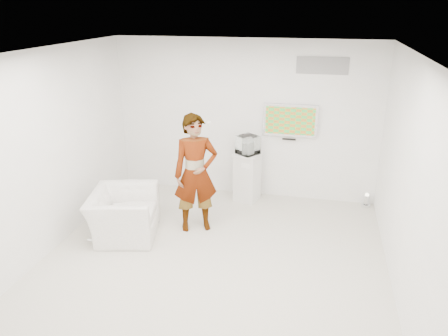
# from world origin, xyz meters

# --- Properties ---
(room) EXTENTS (5.01, 5.01, 3.00)m
(room) POSITION_xyz_m (0.00, 0.00, 1.50)
(room) COLOR beige
(room) RESTS_ON ground
(tv) EXTENTS (1.00, 0.08, 0.60)m
(tv) POSITION_xyz_m (0.85, 2.45, 1.55)
(tv) COLOR silver
(tv) RESTS_ON room
(logo_decal) EXTENTS (0.90, 0.02, 0.30)m
(logo_decal) POSITION_xyz_m (1.35, 2.49, 2.55)
(logo_decal) COLOR gray
(logo_decal) RESTS_ON room
(person) EXTENTS (0.85, 0.72, 1.97)m
(person) POSITION_xyz_m (-0.51, 0.87, 0.98)
(person) COLOR white
(person) RESTS_ON room
(armchair) EXTENTS (1.23, 1.34, 0.75)m
(armchair) POSITION_xyz_m (-1.60, 0.38, 0.37)
(armchair) COLOR white
(armchair) RESTS_ON room
(pedestal) EXTENTS (0.56, 0.56, 0.94)m
(pedestal) POSITION_xyz_m (0.12, 2.17, 0.47)
(pedestal) COLOR silver
(pedestal) RESTS_ON room
(floor_uplight) EXTENTS (0.21, 0.21, 0.26)m
(floor_uplight) POSITION_xyz_m (2.35, 2.35, 0.13)
(floor_uplight) COLOR silver
(floor_uplight) RESTS_ON room
(vitrine) EXTENTS (0.48, 0.48, 0.34)m
(vitrine) POSITION_xyz_m (0.12, 2.17, 1.11)
(vitrine) COLOR silver
(vitrine) RESTS_ON pedestal
(console) EXTENTS (0.14, 0.15, 0.21)m
(console) POSITION_xyz_m (0.12, 2.17, 1.05)
(console) COLOR silver
(console) RESTS_ON pedestal
(wii_remote) EXTENTS (0.05, 0.15, 0.04)m
(wii_remote) POSITION_xyz_m (-0.35, 1.11, 1.77)
(wii_remote) COLOR silver
(wii_remote) RESTS_ON person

